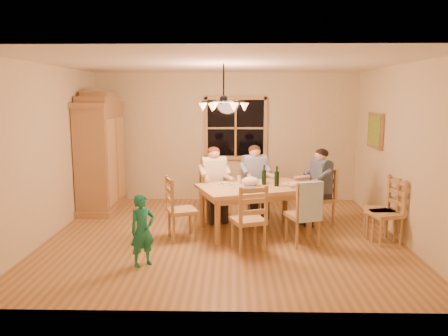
{
  "coord_description": "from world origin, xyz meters",
  "views": [
    {
      "loc": [
        0.14,
        -6.74,
        2.21
      ],
      "look_at": [
        0.0,
        0.1,
        1.09
      ],
      "focal_mm": 35.0,
      "sensor_mm": 36.0,
      "label": 1
    }
  ],
  "objects_px": {
    "child": "(142,230)",
    "wine_bottle_b": "(277,176)",
    "chair_near_left": "(248,230)",
    "chair_far_right": "(254,201)",
    "adult_slate_man": "(320,177)",
    "dining_table": "(255,192)",
    "adult_woman": "(214,174)",
    "chair_spare_front": "(380,220)",
    "chair_end_left": "(182,220)",
    "adult_plaid_man": "(254,172)",
    "chair_end_right": "(319,207)",
    "chair_near_right": "(302,225)",
    "chair_far_left": "(214,204)",
    "chair_spare_back": "(384,223)",
    "chandelier": "(224,105)",
    "wine_bottle_a": "(264,175)",
    "armoire": "(101,157)"
  },
  "relations": [
    {
      "from": "chair_near_left",
      "to": "chair_end_right",
      "type": "height_order",
      "value": "same"
    },
    {
      "from": "chair_near_left",
      "to": "chair_spare_front",
      "type": "bearing_deg",
      "value": -3.97
    },
    {
      "from": "wine_bottle_a",
      "to": "adult_slate_man",
      "type": "bearing_deg",
      "value": 15.38
    },
    {
      "from": "chair_end_left",
      "to": "chandelier",
      "type": "bearing_deg",
      "value": 84.07
    },
    {
      "from": "chair_near_left",
      "to": "chair_spare_front",
      "type": "height_order",
      "value": "same"
    },
    {
      "from": "chair_far_left",
      "to": "wine_bottle_b",
      "type": "relative_size",
      "value": 3.0
    },
    {
      "from": "chair_spare_back",
      "to": "adult_slate_man",
      "type": "bearing_deg",
      "value": 24.63
    },
    {
      "from": "chair_end_left",
      "to": "wine_bottle_a",
      "type": "distance_m",
      "value": 1.55
    },
    {
      "from": "dining_table",
      "to": "wine_bottle_b",
      "type": "bearing_deg",
      "value": 2.8
    },
    {
      "from": "child",
      "to": "wine_bottle_b",
      "type": "bearing_deg",
      "value": -0.47
    },
    {
      "from": "chair_far_left",
      "to": "chair_far_right",
      "type": "bearing_deg",
      "value": -180.0
    },
    {
      "from": "chair_end_right",
      "to": "chandelier",
      "type": "bearing_deg",
      "value": 92.21
    },
    {
      "from": "wine_bottle_b",
      "to": "child",
      "type": "xyz_separation_m",
      "value": [
        -1.9,
        -1.53,
        -0.45
      ]
    },
    {
      "from": "chair_far_right",
      "to": "chair_spare_front",
      "type": "relative_size",
      "value": 1.0
    },
    {
      "from": "chair_near_left",
      "to": "wine_bottle_b",
      "type": "xyz_separation_m",
      "value": [
        0.49,
        0.95,
        0.62
      ]
    },
    {
      "from": "chair_end_left",
      "to": "adult_plaid_man",
      "type": "distance_m",
      "value": 1.85
    },
    {
      "from": "armoire",
      "to": "dining_table",
      "type": "height_order",
      "value": "armoire"
    },
    {
      "from": "wine_bottle_b",
      "to": "chair_near_left",
      "type": "bearing_deg",
      "value": -117.52
    },
    {
      "from": "chair_end_right",
      "to": "wine_bottle_a",
      "type": "relative_size",
      "value": 3.0
    },
    {
      "from": "dining_table",
      "to": "chair_near_right",
      "type": "height_order",
      "value": "chair_near_right"
    },
    {
      "from": "chair_end_left",
      "to": "chair_far_right",
      "type": "bearing_deg",
      "value": 117.98
    },
    {
      "from": "adult_plaid_man",
      "to": "wine_bottle_a",
      "type": "bearing_deg",
      "value": 79.3
    },
    {
      "from": "chair_near_left",
      "to": "wine_bottle_a",
      "type": "distance_m",
      "value": 1.27
    },
    {
      "from": "child",
      "to": "chair_near_left",
      "type": "bearing_deg",
      "value": -16.81
    },
    {
      "from": "chandelier",
      "to": "adult_woman",
      "type": "distance_m",
      "value": 1.53
    },
    {
      "from": "adult_plaid_man",
      "to": "wine_bottle_b",
      "type": "relative_size",
      "value": 2.65
    },
    {
      "from": "adult_woman",
      "to": "adult_plaid_man",
      "type": "height_order",
      "value": "same"
    },
    {
      "from": "chair_far_left",
      "to": "wine_bottle_a",
      "type": "height_order",
      "value": "wine_bottle_a"
    },
    {
      "from": "adult_slate_man",
      "to": "chair_spare_back",
      "type": "relative_size",
      "value": 0.88
    },
    {
      "from": "chair_near_left",
      "to": "armoire",
      "type": "bearing_deg",
      "value": 121.03
    },
    {
      "from": "chair_far_right",
      "to": "chair_end_left",
      "type": "xyz_separation_m",
      "value": [
        -1.19,
        -1.31,
        0.0
      ]
    },
    {
      "from": "child",
      "to": "dining_table",
      "type": "bearing_deg",
      "value": 5.18
    },
    {
      "from": "adult_slate_man",
      "to": "wine_bottle_b",
      "type": "bearing_deg",
      "value": 96.89
    },
    {
      "from": "chair_end_left",
      "to": "chair_spare_back",
      "type": "height_order",
      "value": "same"
    },
    {
      "from": "chair_far_right",
      "to": "adult_slate_man",
      "type": "bearing_deg",
      "value": 136.64
    },
    {
      "from": "chair_end_right",
      "to": "chair_near_right",
      "type": "bearing_deg",
      "value": 136.74
    },
    {
      "from": "adult_slate_man",
      "to": "chair_end_left",
      "type": "bearing_deg",
      "value": 90.0
    },
    {
      "from": "chair_near_left",
      "to": "chair_spare_back",
      "type": "bearing_deg",
      "value": -9.03
    },
    {
      "from": "armoire",
      "to": "chair_spare_front",
      "type": "height_order",
      "value": "armoire"
    },
    {
      "from": "chair_near_right",
      "to": "wine_bottle_b",
      "type": "relative_size",
      "value": 3.0
    },
    {
      "from": "chair_far_left",
      "to": "chair_spare_front",
      "type": "height_order",
      "value": "same"
    },
    {
      "from": "wine_bottle_a",
      "to": "chair_spare_back",
      "type": "bearing_deg",
      "value": -20.67
    },
    {
      "from": "dining_table",
      "to": "adult_plaid_man",
      "type": "bearing_deg",
      "value": 87.41
    },
    {
      "from": "chandelier",
      "to": "chair_spare_back",
      "type": "xyz_separation_m",
      "value": [
        2.45,
        -0.28,
        -1.77
      ]
    },
    {
      "from": "adult_plaid_man",
      "to": "chair_spare_front",
      "type": "relative_size",
      "value": 0.88
    },
    {
      "from": "adult_woman",
      "to": "chair_spare_front",
      "type": "distance_m",
      "value": 2.87
    },
    {
      "from": "dining_table",
      "to": "chair_end_left",
      "type": "height_order",
      "value": "chair_end_left"
    },
    {
      "from": "dining_table",
      "to": "chair_near_left",
      "type": "height_order",
      "value": "chair_near_left"
    },
    {
      "from": "chandelier",
      "to": "chair_near_right",
      "type": "distance_m",
      "value": 2.17
    },
    {
      "from": "dining_table",
      "to": "chair_near_right",
      "type": "relative_size",
      "value": 2.03
    }
  ]
}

